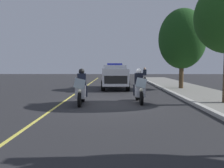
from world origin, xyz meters
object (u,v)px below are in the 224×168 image
(police_motorcycle_lead_right, at_px, (139,89))
(police_suv, at_px, (115,76))
(tree_far_back, at_px, (182,39))
(police_motorcycle_lead_left, at_px, (81,90))
(cyclist_background, at_px, (145,76))

(police_motorcycle_lead_right, bearing_deg, police_suv, -169.58)
(police_motorcycle_lead_right, relative_size, tree_far_back, 0.35)
(police_motorcycle_lead_left, distance_m, police_motorcycle_lead_right, 2.89)
(police_motorcycle_lead_right, xyz_separation_m, police_suv, (-6.82, -1.25, 0.37))
(police_motorcycle_lead_left, height_order, police_suv, police_suv)
(police_motorcycle_lead_right, distance_m, cyclist_background, 10.81)
(police_suv, bearing_deg, cyclist_background, 143.17)
(police_suv, xyz_separation_m, tree_far_back, (0.31, 5.23, 2.86))
(police_suv, relative_size, tree_far_back, 0.81)
(police_motorcycle_lead_left, height_order, police_motorcycle_lead_right, same)
(police_motorcycle_lead_right, relative_size, cyclist_background, 1.22)
(police_motorcycle_lead_left, bearing_deg, police_motorcycle_lead_right, 101.35)
(police_motorcycle_lead_right, relative_size, police_suv, 0.43)
(cyclist_background, bearing_deg, police_motorcycle_lead_left, -21.66)
(police_suv, distance_m, tree_far_back, 5.96)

